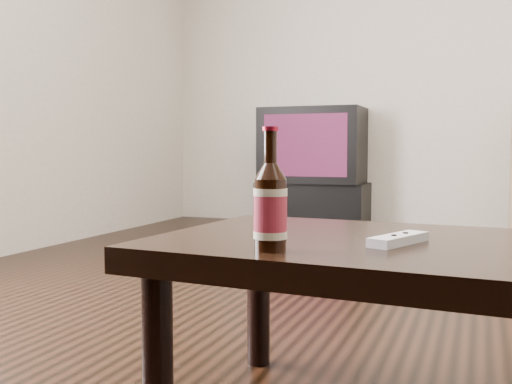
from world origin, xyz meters
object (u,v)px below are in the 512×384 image
(tv, at_px, (313,145))
(coffee_table, at_px, (416,268))
(tv_stand, at_px, (313,204))
(beer_bottle, at_px, (270,207))
(remote, at_px, (399,239))

(tv, distance_m, coffee_table, 3.66)
(tv_stand, height_order, beer_bottle, beer_bottle)
(remote, bearing_deg, tv_stand, 130.18)
(beer_bottle, bearing_deg, remote, 37.14)
(tv_stand, xyz_separation_m, remote, (1.14, -3.50, 0.26))
(tv_stand, bearing_deg, remote, -71.85)
(coffee_table, bearing_deg, beer_bottle, -141.10)
(tv, bearing_deg, coffee_table, -71.17)
(coffee_table, relative_size, beer_bottle, 4.88)
(coffee_table, bearing_deg, remote, -131.10)
(tv, relative_size, coffee_table, 0.69)
(tv_stand, distance_m, coffee_table, 3.66)
(tv, bearing_deg, tv_stand, 90.00)
(tv_stand, relative_size, remote, 4.91)
(tv, bearing_deg, remote, -71.85)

